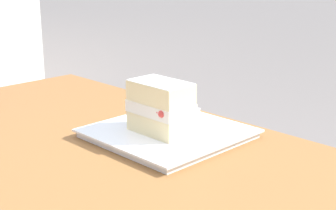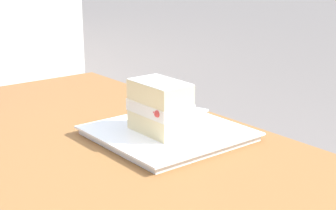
% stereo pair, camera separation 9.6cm
% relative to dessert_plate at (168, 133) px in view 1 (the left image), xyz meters
% --- Properties ---
extents(dessert_plate, '(0.26, 0.26, 0.02)m').
position_rel_dessert_plate_xyz_m(dessert_plate, '(0.00, 0.00, 0.00)').
color(dessert_plate, white).
rests_on(dessert_plate, patio_table).
extents(cake_slice, '(0.12, 0.09, 0.10)m').
position_rel_dessert_plate_xyz_m(cake_slice, '(-0.00, 0.02, 0.06)').
color(cake_slice, beige).
rests_on(cake_slice, dessert_plate).
extents(dessert_fork, '(0.17, 0.07, 0.01)m').
position_rel_dessert_plate_xyz_m(dessert_fork, '(0.14, -0.14, -0.00)').
color(dessert_fork, silver).
rests_on(dessert_fork, patio_table).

